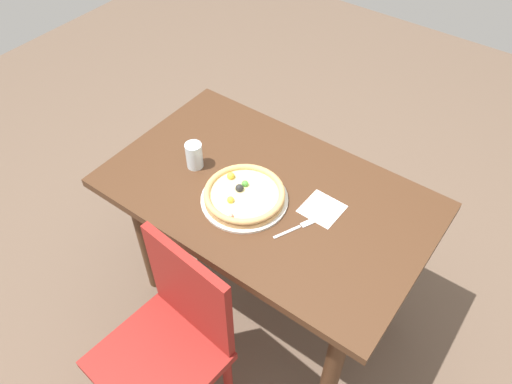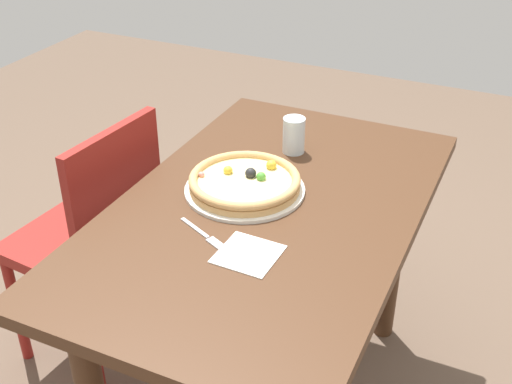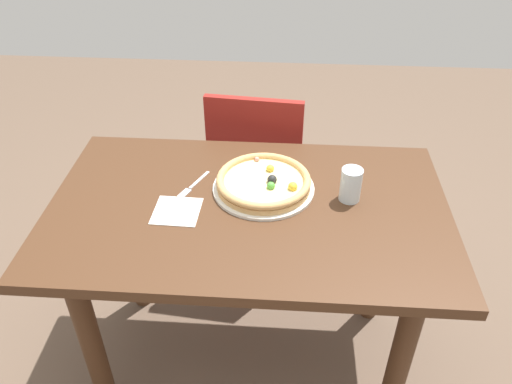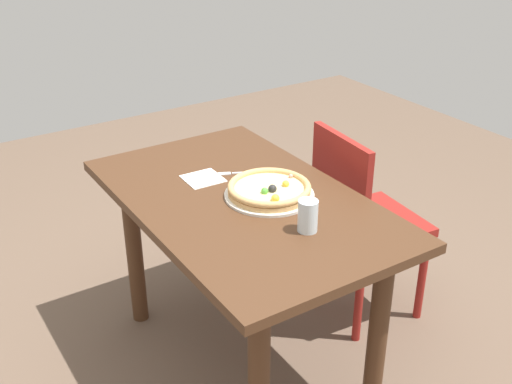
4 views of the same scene
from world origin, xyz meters
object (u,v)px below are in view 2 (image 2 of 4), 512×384
at_px(chair_near, 95,236).
at_px(drinking_glass, 294,135).
at_px(dining_table, 267,246).
at_px(napkin, 248,254).
at_px(pizza, 245,181).
at_px(plate, 245,190).
at_px(fork, 205,235).

relative_size(chair_near, drinking_glass, 8.07).
relative_size(dining_table, napkin, 8.91).
relative_size(dining_table, pizza, 4.09).
xyz_separation_m(plate, drinking_glass, (-0.27, 0.03, 0.05)).
height_order(pizza, fork, pizza).
relative_size(fork, drinking_glass, 1.42).
xyz_separation_m(drinking_glass, napkin, (0.53, 0.10, -0.05)).
xyz_separation_m(dining_table, napkin, (0.22, 0.05, 0.13)).
bearing_deg(dining_table, chair_near, -89.40).
height_order(dining_table, chair_near, chair_near).
xyz_separation_m(dining_table, drinking_glass, (-0.32, -0.05, 0.18)).
distance_m(plate, fork, 0.23).
bearing_deg(napkin, chair_near, -108.13).
bearing_deg(pizza, chair_near, -84.40).
bearing_deg(fork, dining_table, 91.45).
bearing_deg(napkin, fork, -100.87).
height_order(fork, drinking_glass, drinking_glass).
height_order(chair_near, plate, chair_near).
distance_m(chair_near, napkin, 0.73).
bearing_deg(plate, pizza, 177.47).
height_order(pizza, drinking_glass, drinking_glass).
xyz_separation_m(chair_near, napkin, (0.21, 0.64, 0.27)).
xyz_separation_m(fork, napkin, (0.02, 0.13, -0.00)).
xyz_separation_m(pizza, napkin, (0.26, 0.13, -0.03)).
height_order(plate, fork, plate).
relative_size(dining_table, fork, 7.98).
height_order(dining_table, fork, fork).
bearing_deg(drinking_glass, dining_table, 9.89).
bearing_deg(plate, fork, 0.99).
bearing_deg(dining_table, drinking_glass, -170.11).
xyz_separation_m(dining_table, fork, (0.19, -0.08, 0.13)).
distance_m(dining_table, drinking_glass, 0.37).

